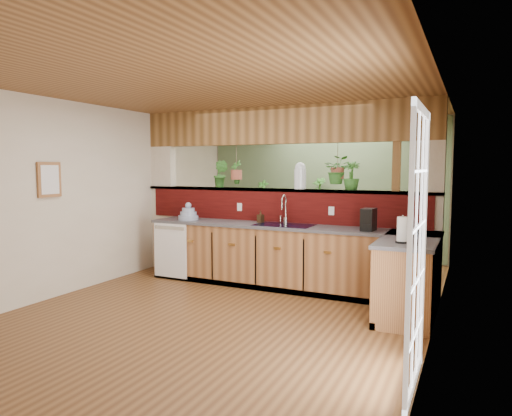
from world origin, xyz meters
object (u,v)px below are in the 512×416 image
at_px(shelving_console, 292,230).
at_px(dish_stack, 188,214).
at_px(glass_jar, 300,176).
at_px(soap_dispenser, 261,217).
at_px(faucet, 284,208).
at_px(coffee_maker, 368,220).
at_px(paper_towel, 402,230).

bearing_deg(shelving_console, dish_stack, -133.38).
xyz_separation_m(glass_jar, shelving_console, (-0.85, 1.90, -1.08)).
bearing_deg(soap_dispenser, faucet, 9.34).
height_order(dish_stack, coffee_maker, coffee_maker).
distance_m(soap_dispenser, glass_jar, 0.83).
bearing_deg(coffee_maker, faucet, 173.55).
bearing_deg(faucet, dish_stack, -172.21).
bearing_deg(glass_jar, faucet, -126.24).
relative_size(dish_stack, soap_dispenser, 1.75).
xyz_separation_m(dish_stack, shelving_console, (0.82, 2.32, -0.48)).
distance_m(soap_dispenser, coffee_maker, 1.61).
bearing_deg(dish_stack, coffee_maker, -0.46).
bearing_deg(paper_towel, coffee_maker, 123.66).
bearing_deg(dish_stack, faucet, 7.79).
relative_size(coffee_maker, shelving_console, 0.18).
distance_m(glass_jar, shelving_console, 2.35).
relative_size(soap_dispenser, shelving_console, 0.11).
relative_size(faucet, dish_stack, 1.35).
bearing_deg(soap_dispenser, coffee_maker, -6.10).
bearing_deg(shelving_console, soap_dispenser, -105.00).
relative_size(faucet, shelving_console, 0.26).
bearing_deg(dish_stack, paper_towel, -13.88).
bearing_deg(glass_jar, soap_dispenser, -151.84).
bearing_deg(paper_towel, faucet, 150.14).
relative_size(coffee_maker, paper_towel, 0.96).
height_order(faucet, paper_towel, faucet).
bearing_deg(soap_dispenser, paper_towel, -24.32).
height_order(faucet, soap_dispenser, faucet).
relative_size(faucet, glass_jar, 1.07).
bearing_deg(shelving_console, paper_towel, -75.76).
distance_m(faucet, soap_dispenser, 0.38).
height_order(coffee_maker, paper_towel, paper_towel).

